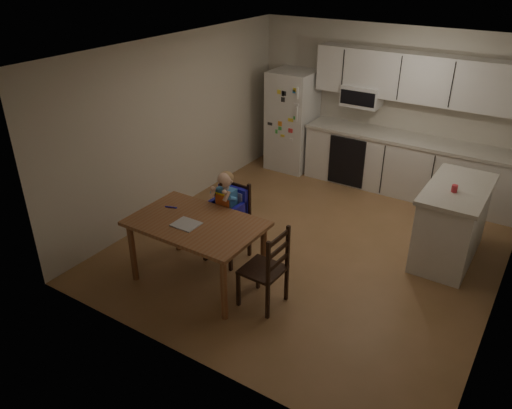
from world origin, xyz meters
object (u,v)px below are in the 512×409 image
at_px(red_cup, 455,189).
at_px(dining_table, 196,230).
at_px(refrigerator, 292,121).
at_px(chair_booster, 228,206).
at_px(kitchen_island, 452,222).
at_px(chair_side, 270,265).

bearing_deg(red_cup, dining_table, -140.00).
bearing_deg(refrigerator, chair_booster, -75.39).
distance_m(kitchen_island, chair_side, 2.47).
bearing_deg(refrigerator, dining_table, -77.84).
distance_m(red_cup, chair_booster, 2.66).
bearing_deg(dining_table, red_cup, 40.00).
bearing_deg(kitchen_island, refrigerator, 154.11).
relative_size(red_cup, chair_booster, 0.07).
height_order(refrigerator, chair_booster, refrigerator).
xyz_separation_m(kitchen_island, red_cup, (-0.02, -0.17, 0.53)).
distance_m(red_cup, chair_side, 2.37).
bearing_deg(chair_side, refrigerator, -152.62).
distance_m(dining_table, chair_side, 0.96).
bearing_deg(chair_side, red_cup, 145.81).
distance_m(red_cup, dining_table, 3.02).
xyz_separation_m(kitchen_island, chair_side, (-1.38, -2.06, 0.04)).
bearing_deg(kitchen_island, chair_booster, -147.39).
height_order(refrigerator, kitchen_island, refrigerator).
relative_size(refrigerator, chair_side, 1.79).
xyz_separation_m(red_cup, chair_booster, (-2.30, -1.31, -0.31)).
height_order(red_cup, chair_booster, chair_booster).
height_order(dining_table, chair_booster, chair_booster).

